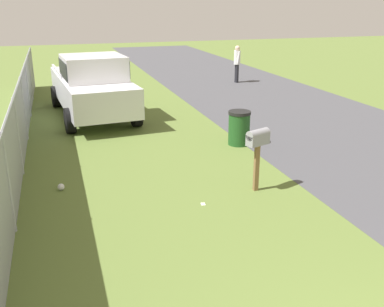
# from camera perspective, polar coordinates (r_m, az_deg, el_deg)

# --- Properties ---
(mailbox) EXTENTS (0.36, 0.53, 1.31)m
(mailbox) POSITION_cam_1_polar(r_m,az_deg,el_deg) (8.96, 8.45, 1.48)
(mailbox) COLOR brown
(mailbox) RESTS_ON ground
(pickup_truck) EXTENTS (5.75, 2.66, 2.09)m
(pickup_truck) POSITION_cam_1_polar(r_m,az_deg,el_deg) (15.12, -12.73, 8.68)
(pickup_truck) COLOR silver
(pickup_truck) RESTS_ON ground
(trash_bin) EXTENTS (0.60, 0.60, 0.93)m
(trash_bin) POSITION_cam_1_polar(r_m,az_deg,el_deg) (12.05, 6.08, 3.31)
(trash_bin) COLOR #1E4C1E
(trash_bin) RESTS_ON ground
(pedestrian) EXTENTS (0.49, 0.30, 1.72)m
(pedestrian) POSITION_cam_1_polar(r_m,az_deg,el_deg) (21.39, 5.81, 11.72)
(pedestrian) COLOR black
(pedestrian) RESTS_ON ground
(fence_section) EXTENTS (19.38, 0.07, 1.76)m
(fence_section) POSITION_cam_1_polar(r_m,az_deg,el_deg) (11.81, -21.15, 4.22)
(fence_section) COLOR #9EA3A8
(fence_section) RESTS_ON ground
(litter_wrapper_midfield_b) EXTENTS (0.13, 0.10, 0.01)m
(litter_wrapper_midfield_b) POSITION_cam_1_polar(r_m,az_deg,el_deg) (8.63, 1.43, -6.49)
(litter_wrapper_midfield_b) COLOR silver
(litter_wrapper_midfield_b) RESTS_ON ground
(litter_bag_far_scatter) EXTENTS (0.14, 0.14, 0.14)m
(litter_bag_far_scatter) POSITION_cam_1_polar(r_m,az_deg,el_deg) (9.60, -16.49, -4.14)
(litter_bag_far_scatter) COLOR silver
(litter_bag_far_scatter) RESTS_ON ground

